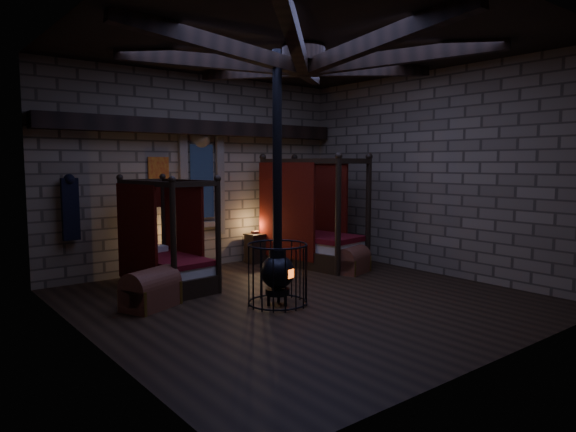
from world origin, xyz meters
TOP-DOWN VIEW (x-y plane):
  - room at (-0.00, 0.09)m, footprint 7.02×7.02m
  - bed_left at (-1.47, 2.15)m, footprint 1.20×2.00m
  - bed_right at (2.09, 2.21)m, footprint 1.55×2.45m
  - trunk_left at (-2.25, 1.08)m, footprint 1.02×0.86m
  - trunk_right at (2.17, 0.95)m, footprint 0.87×0.69m
  - nightstand_left at (-0.87, 3.02)m, footprint 0.49×0.47m
  - nightstand_right at (1.19, 3.13)m, footprint 0.43×0.42m
  - stove at (-0.55, -0.02)m, footprint 0.98×0.98m

SIDE VIEW (x-z plane):
  - trunk_right at x=2.17m, z-range -0.03..0.53m
  - trunk_left at x=-2.25m, z-range -0.04..0.61m
  - nightstand_left at x=-0.87m, z-range -0.06..0.73m
  - nightstand_right at x=1.19m, z-range -0.02..0.71m
  - bed_left at x=-1.47m, z-range -0.50..1.49m
  - bed_right at x=2.09m, z-range -0.61..1.79m
  - stove at x=-0.55m, z-range -1.41..2.64m
  - room at x=0.00m, z-range 1.60..5.89m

